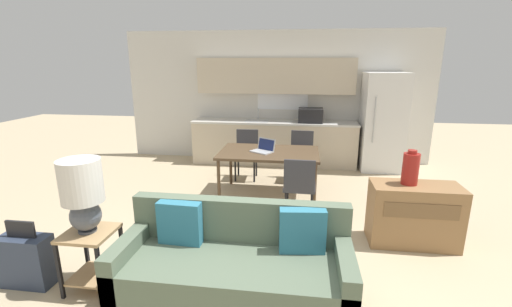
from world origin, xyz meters
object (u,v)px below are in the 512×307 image
dining_chair_near_right (299,185)px  dining_chair_far_left (246,151)px  table_lamp (82,191)px  couch (235,264)px  laptop (264,148)px  credenza (414,215)px  vase (411,168)px  refrigerator (382,122)px  side_table (91,250)px  suitcase (27,260)px  dining_chair_far_right (301,153)px  dining_table (269,155)px

dining_chair_near_right → dining_chair_far_left: bearing=-57.6°
dining_chair_near_right → table_lamp: bearing=43.4°
couch → dining_chair_near_right: size_ratio=2.29×
couch → laptop: size_ratio=4.95×
credenza → table_lamp: bearing=-158.6°
credenza → laptop: laptop is taller
dining_chair_far_left → vase: bearing=-44.2°
refrigerator → side_table: 5.49m
side_table → vase: (3.12, 1.30, 0.53)m
couch → dining_chair_near_right: 1.77m
refrigerator → suitcase: bearing=-133.5°
credenza → dining_chair_far_right: bearing=122.1°
dining_table → table_lamp: size_ratio=2.26×
table_lamp → dining_chair_near_right: (1.90, 1.69, -0.47)m
refrigerator → side_table: refrigerator is taller
credenza → dining_chair_far_left: size_ratio=1.12×
laptop → suitcase: size_ratio=0.62×
couch → dining_chair_far_right: 3.39m
side_table → vase: vase is taller
suitcase → dining_chair_far_left: bearing=65.5°
dining_chair_far_left → dining_table: bearing=-60.2°
vase → side_table: bearing=-157.4°
suitcase → vase: bearing=19.7°
vase → suitcase: bearing=-160.3°
table_lamp → dining_chair_far_left: 3.50m
table_lamp → laptop: size_ratio=1.67×
side_table → dining_chair_near_right: 2.54m
dining_chair_far_right → laptop: bearing=-120.6°
dining_chair_far_right → vase: bearing=-55.3°
dining_table → suitcase: size_ratio=2.33×
dining_chair_far_right → suitcase: (-2.54, -3.42, -0.24)m
table_lamp → refrigerator: bearing=50.9°
refrigerator → dining_chair_far_left: refrigerator is taller
refrigerator → table_lamp: bearing=-129.1°
vase → dining_chair_far_right: bearing=120.8°
dining_chair_far_left → table_lamp: bearing=-106.8°
couch → credenza: couch is taller
dining_chair_near_right → dining_chair_far_right: bearing=-88.6°
couch → side_table: 1.35m
dining_table → side_table: bearing=-118.8°
table_lamp → suitcase: bearing=-174.8°
dining_chair_near_right → suitcase: bearing=36.4°
side_table → laptop: 2.88m
refrigerator → credenza: size_ratio=1.91×
vase → dining_chair_far_left: (-2.22, 2.05, -0.41)m
laptop → dining_table: bearing=38.1°
suitcase → dining_chair_near_right: bearing=34.7°
laptop → side_table: bearing=-85.6°
refrigerator → side_table: bearing=-128.9°
couch → table_lamp: bearing=-179.2°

